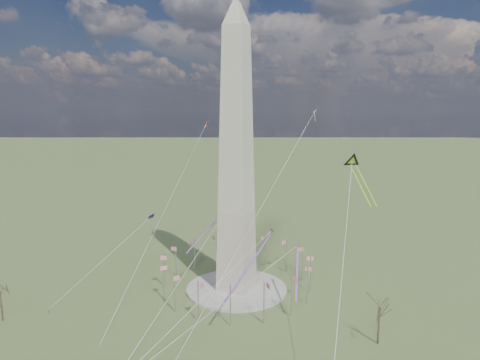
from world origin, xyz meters
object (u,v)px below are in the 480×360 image
at_px(washington_monument, 236,157).
at_px(kite_delta_black, 354,164).
at_px(person_west, 49,312).
at_px(tree_near, 380,305).

xyz_separation_m(washington_monument, kite_delta_black, (36.86, 13.11, -1.93)).
xyz_separation_m(washington_monument, person_west, (-44.98, -42.87, -47.20)).
distance_m(person_west, kite_delta_black, 109.00).
bearing_deg(kite_delta_black, washington_monument, -17.13).
distance_m(washington_monument, tree_near, 64.53).
bearing_deg(kite_delta_black, tree_near, 80.25).
xyz_separation_m(person_west, kite_delta_black, (81.84, 55.99, 45.27)).
xyz_separation_m(washington_monument, tree_near, (51.10, -14.88, -36.48)).
height_order(tree_near, person_west, tree_near).
bearing_deg(person_west, washington_monument, -99.78).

